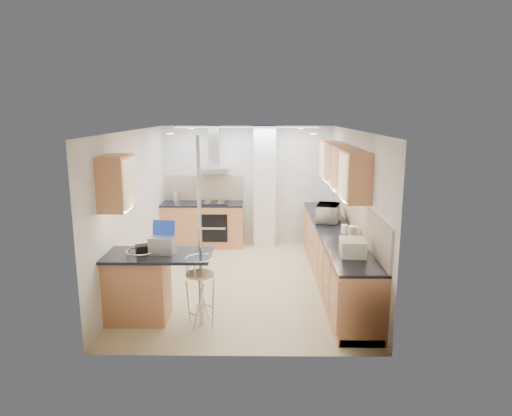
{
  "coord_description": "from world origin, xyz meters",
  "views": [
    {
      "loc": [
        0.26,
        -7.24,
        2.8
      ],
      "look_at": [
        0.19,
        0.2,
        1.22
      ],
      "focal_mm": 32.0,
      "sensor_mm": 36.0,
      "label": 1
    }
  ],
  "objects_px": {
    "laptop": "(163,245)",
    "bar_stool_near": "(143,286)",
    "bread_bin": "(353,247)",
    "microwave": "(328,213)",
    "bar_stool_end": "(200,291)"
  },
  "relations": [
    {
      "from": "laptop",
      "to": "bar_stool_near",
      "type": "relative_size",
      "value": 0.32
    },
    {
      "from": "microwave",
      "to": "bar_stool_near",
      "type": "bearing_deg",
      "value": 140.19
    },
    {
      "from": "microwave",
      "to": "bar_stool_near",
      "type": "relative_size",
      "value": 0.53
    },
    {
      "from": "microwave",
      "to": "bread_bin",
      "type": "xyz_separation_m",
      "value": [
        0.05,
        -1.89,
        -0.04
      ]
    },
    {
      "from": "laptop",
      "to": "bar_stool_near",
      "type": "height_order",
      "value": "laptop"
    },
    {
      "from": "microwave",
      "to": "bread_bin",
      "type": "bearing_deg",
      "value": -164.25
    },
    {
      "from": "bar_stool_near",
      "to": "bread_bin",
      "type": "relative_size",
      "value": 2.52
    },
    {
      "from": "laptop",
      "to": "bar_stool_near",
      "type": "bearing_deg",
      "value": -150.73
    },
    {
      "from": "bar_stool_near",
      "to": "bar_stool_end",
      "type": "distance_m",
      "value": 0.78
    },
    {
      "from": "bar_stool_end",
      "to": "bar_stool_near",
      "type": "bearing_deg",
      "value": 131.12
    },
    {
      "from": "microwave",
      "to": "laptop",
      "type": "xyz_separation_m",
      "value": [
        -2.47,
        -1.89,
        -0.02
      ]
    },
    {
      "from": "laptop",
      "to": "bread_bin",
      "type": "bearing_deg",
      "value": 7.29
    },
    {
      "from": "microwave",
      "to": "bar_stool_end",
      "type": "height_order",
      "value": "microwave"
    },
    {
      "from": "bar_stool_near",
      "to": "bar_stool_end",
      "type": "relative_size",
      "value": 1.07
    },
    {
      "from": "laptop",
      "to": "bar_stool_near",
      "type": "distance_m",
      "value": 0.61
    }
  ]
}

